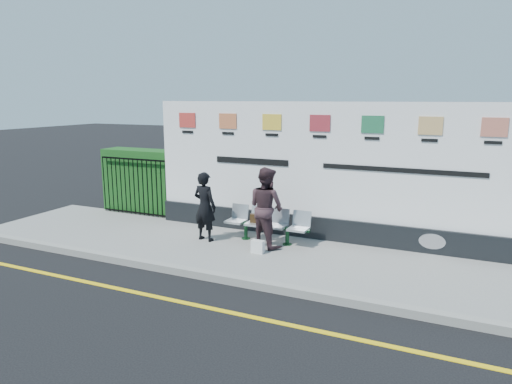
{
  "coord_description": "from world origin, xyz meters",
  "views": [
    {
      "loc": [
        3.25,
        -5.68,
        3.19
      ],
      "look_at": [
        -0.6,
        2.9,
        1.25
      ],
      "focal_mm": 32.0,
      "sensor_mm": 36.0,
      "label": 1
    }
  ],
  "objects_px": {
    "billboard": "(319,181)",
    "woman_left": "(205,206)",
    "bench": "(266,233)",
    "woman_right": "(266,207)"
  },
  "relations": [
    {
      "from": "billboard",
      "to": "bench",
      "type": "bearing_deg",
      "value": -141.35
    },
    {
      "from": "bench",
      "to": "woman_right",
      "type": "relative_size",
      "value": 1.11
    },
    {
      "from": "billboard",
      "to": "woman_left",
      "type": "distance_m",
      "value": 2.56
    },
    {
      "from": "bench",
      "to": "woman_left",
      "type": "relative_size",
      "value": 1.23
    },
    {
      "from": "woman_left",
      "to": "woman_right",
      "type": "xyz_separation_m",
      "value": [
        1.38,
        0.17,
        0.08
      ]
    },
    {
      "from": "bench",
      "to": "woman_left",
      "type": "height_order",
      "value": "woman_left"
    },
    {
      "from": "billboard",
      "to": "woman_left",
      "type": "bearing_deg",
      "value": -151.8
    },
    {
      "from": "billboard",
      "to": "woman_left",
      "type": "xyz_separation_m",
      "value": [
        -2.21,
        -1.19,
        -0.54
      ]
    },
    {
      "from": "bench",
      "to": "woman_left",
      "type": "xyz_separation_m",
      "value": [
        -1.27,
        -0.43,
        0.56
      ]
    },
    {
      "from": "woman_left",
      "to": "billboard",
      "type": "bearing_deg",
      "value": -143.99
    }
  ]
}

